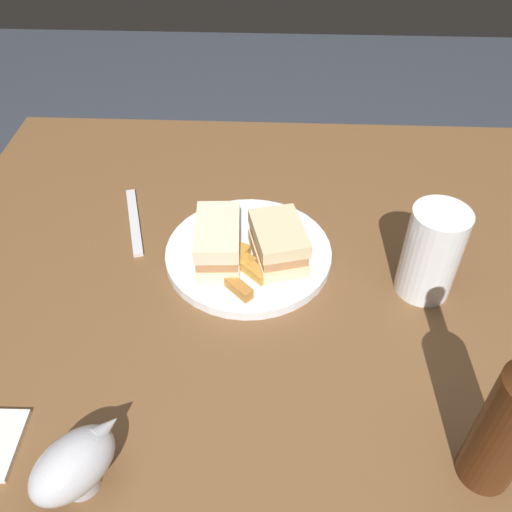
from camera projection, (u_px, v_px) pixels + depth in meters
ground_plane at (261, 492)px, 1.37m from camera, size 6.00×6.00×0.00m
dining_table at (262, 412)px, 1.11m from camera, size 1.10×0.99×0.77m
plate at (249, 254)px, 0.88m from camera, size 0.27×0.27×0.02m
sandwich_half_left at (218, 243)px, 0.84m from camera, size 0.07×0.12×0.07m
sandwich_half_right at (278, 243)px, 0.84m from camera, size 0.10×0.12×0.06m
potato_wedge_front at (238, 288)px, 0.80m from camera, size 0.05×0.05×0.02m
potato_wedge_middle at (237, 259)px, 0.84m from camera, size 0.04×0.06×0.02m
potato_wedge_back at (264, 267)px, 0.84m from camera, size 0.02×0.04×0.01m
potato_wedge_left_edge at (243, 259)px, 0.85m from camera, size 0.05×0.04×0.02m
potato_wedge_right_edge at (231, 262)px, 0.84m from camera, size 0.06×0.03×0.02m
potato_wedge_stray at (255, 269)px, 0.83m from camera, size 0.05×0.05×0.02m
pint_glass at (430, 257)px, 0.79m from camera, size 0.08×0.08×0.15m
gravy_boat at (74, 464)px, 0.59m from camera, size 0.12×0.12×0.07m
fork at (134, 221)px, 0.95m from camera, size 0.07×0.18×0.01m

